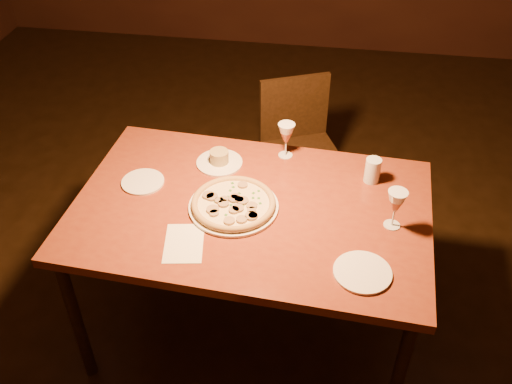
# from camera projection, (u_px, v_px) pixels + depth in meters

# --- Properties ---
(floor) EXTENTS (7.00, 7.00, 0.00)m
(floor) POSITION_uv_depth(u_px,v_px,m) (261.00, 362.00, 2.68)
(floor) COLOR black
(floor) RESTS_ON ground
(dining_table) EXTENTS (1.52, 1.02, 0.79)m
(dining_table) POSITION_uv_depth(u_px,v_px,m) (251.00, 219.00, 2.40)
(dining_table) COLOR brown
(dining_table) RESTS_ON floor
(chair_far) EXTENTS (0.53, 0.53, 0.84)m
(chair_far) POSITION_uv_depth(u_px,v_px,m) (299.00, 144.00, 3.26)
(chair_far) COLOR black
(chair_far) RESTS_ON floor
(pizza_plate) EXTENTS (0.37, 0.37, 0.04)m
(pizza_plate) POSITION_uv_depth(u_px,v_px,m) (234.00, 204.00, 2.33)
(pizza_plate) COLOR white
(pizza_plate) RESTS_ON dining_table
(ramekin_saucer) EXTENTS (0.21, 0.21, 0.07)m
(ramekin_saucer) POSITION_uv_depth(u_px,v_px,m) (219.00, 160.00, 2.57)
(ramekin_saucer) COLOR white
(ramekin_saucer) RESTS_ON dining_table
(wine_glass_far) EXTENTS (0.08, 0.08, 0.17)m
(wine_glass_far) POSITION_uv_depth(u_px,v_px,m) (286.00, 140.00, 2.58)
(wine_glass_far) COLOR #A45D44
(wine_glass_far) RESTS_ON dining_table
(wine_glass_right) EXTENTS (0.08, 0.08, 0.17)m
(wine_glass_right) POSITION_uv_depth(u_px,v_px,m) (395.00, 209.00, 2.21)
(wine_glass_right) COLOR #A45D44
(wine_glass_right) RESTS_ON dining_table
(water_tumbler) EXTENTS (0.07, 0.07, 0.11)m
(water_tumbler) POSITION_uv_depth(u_px,v_px,m) (373.00, 170.00, 2.45)
(water_tumbler) COLOR silver
(water_tumbler) RESTS_ON dining_table
(side_plate_left) EXTENTS (0.18, 0.18, 0.01)m
(side_plate_left) POSITION_uv_depth(u_px,v_px,m) (143.00, 182.00, 2.47)
(side_plate_left) COLOR white
(side_plate_left) RESTS_ON dining_table
(side_plate_near) EXTENTS (0.21, 0.21, 0.01)m
(side_plate_near) POSITION_uv_depth(u_px,v_px,m) (362.00, 272.00, 2.06)
(side_plate_near) COLOR white
(side_plate_near) RESTS_ON dining_table
(menu_card) EXTENTS (0.18, 0.24, 0.00)m
(menu_card) POSITION_uv_depth(u_px,v_px,m) (184.00, 243.00, 2.18)
(menu_card) COLOR white
(menu_card) RESTS_ON dining_table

